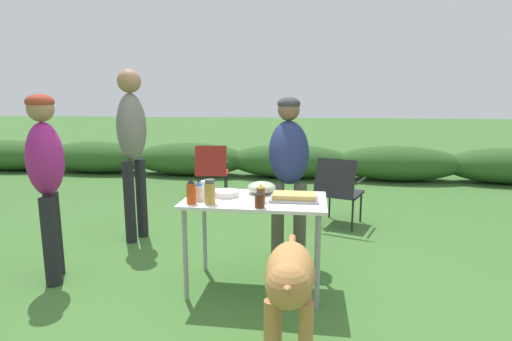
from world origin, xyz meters
name	(u,v)px	position (x,y,z in m)	size (l,w,h in m)	color
ground_plane	(255,287)	(0.00, 0.00, 0.00)	(60.00, 60.00, 0.00)	#3D6B2D
shrub_hedge	(289,161)	(0.00, 4.65, 0.32)	(14.40, 0.90, 0.64)	#2D5623
folding_table	(255,208)	(0.00, 0.00, 0.66)	(1.10, 0.64, 0.74)	silver
food_tray	(294,197)	(0.30, -0.01, 0.77)	(0.37, 0.22, 0.06)	#9E9EA3
plate_stack	(226,193)	(-0.24, 0.04, 0.76)	(0.20, 0.20, 0.05)	white
mixing_bowl	(262,188)	(0.03, 0.18, 0.79)	(0.23, 0.23, 0.10)	#ADBC99
paper_cup_stack	(206,189)	(-0.39, -0.02, 0.81)	(0.08, 0.08, 0.14)	white
bbq_sauce_bottle	(260,199)	(0.07, -0.25, 0.80)	(0.07, 0.07, 0.13)	#562314
beer_bottle	(261,193)	(0.06, -0.10, 0.81)	(0.07, 0.07, 0.14)	brown
mayo_bottle	(199,192)	(-0.42, -0.12, 0.81)	(0.07, 0.07, 0.15)	silver
spice_jar	(210,192)	(-0.31, -0.20, 0.83)	(0.08, 0.08, 0.18)	#B2893D
hot_sauce_bottle	(191,191)	(-0.45, -0.21, 0.83)	(0.07, 0.07, 0.19)	#CC4214
standing_person_in_navy_coat	(289,161)	(0.22, 0.66, 0.94)	(0.43, 0.52, 1.52)	#4C473D
standing_person_with_beanie	(132,138)	(-1.44, 0.94, 1.10)	(0.34, 0.41, 1.81)	black
standing_person_in_dark_puffer	(46,170)	(-1.70, -0.09, 0.94)	(0.43, 0.48, 1.55)	black
dog	(290,284)	(0.33, -1.01, 0.54)	(0.29, 0.96, 0.78)	#B27A42
camp_chair_green_behind_table	(339,188)	(0.75, 1.70, 0.47)	(0.64, 0.71, 0.83)	#232328
camp_chair_near_hedge	(212,169)	(-1.06, 2.79, 0.47)	(0.55, 0.65, 0.83)	maroon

